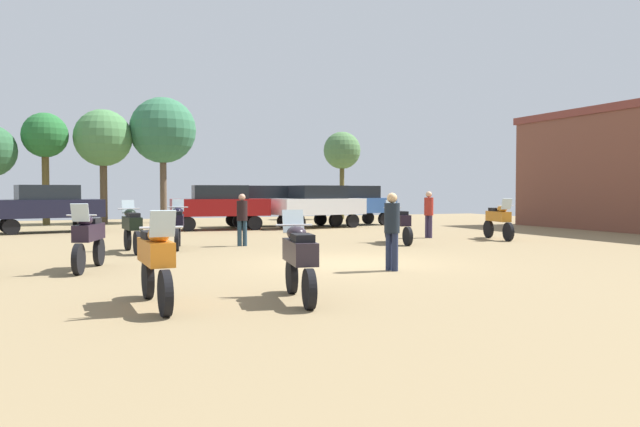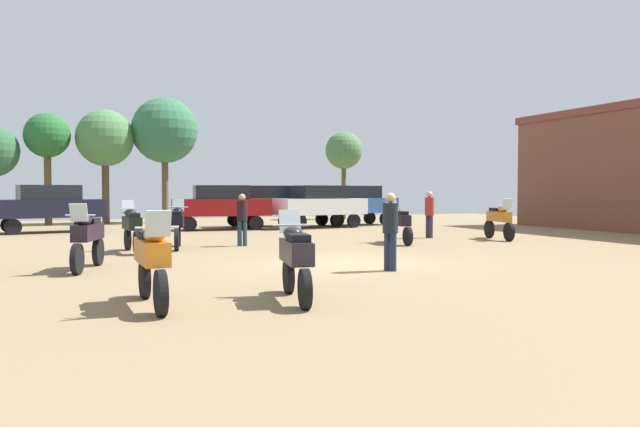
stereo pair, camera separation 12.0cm
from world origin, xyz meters
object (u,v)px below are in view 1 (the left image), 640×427
(car_1, at_px, (265,203))
(motorcycle_1, at_px, (398,222))
(car_2, at_px, (48,205))
(motorcycle_8, at_px, (89,237))
(motorcycle_5, at_px, (299,257))
(motorcycle_10, at_px, (499,219))
(tree_5, at_px, (103,139))
(car_4, at_px, (318,203))
(tree_2, at_px, (163,131))
(car_3, at_px, (352,202))
(person_2, at_px, (429,211))
(car_5, at_px, (220,204))
(motorcycle_7, at_px, (156,259))
(person_3, at_px, (392,225))
(person_1, at_px, (242,216))
(tree_7, at_px, (45,137))
(motorcycle_6, at_px, (178,224))
(tree_1, at_px, (342,151))
(motorcycle_9, at_px, (132,227))

(car_1, bearing_deg, motorcycle_1, -172.39)
(car_2, bearing_deg, motorcycle_8, 174.20)
(motorcycle_5, distance_m, motorcycle_10, 14.11)
(tree_5, bearing_deg, motorcycle_8, -93.49)
(motorcycle_5, height_order, motorcycle_10, motorcycle_10)
(car_4, bearing_deg, tree_2, 30.35)
(motorcycle_10, bearing_deg, car_3, -72.40)
(motorcycle_5, bearing_deg, car_4, 76.50)
(motorcycle_10, xyz_separation_m, person_2, (-1.94, 1.58, 0.28))
(car_4, bearing_deg, car_5, 77.30)
(motorcycle_7, xyz_separation_m, person_3, (5.37, 2.43, 0.27))
(motorcycle_1, relative_size, person_1, 1.32)
(motorcycle_8, bearing_deg, tree_2, -85.69)
(motorcycle_8, xyz_separation_m, person_2, (12.01, 5.25, 0.27))
(motorcycle_8, bearing_deg, car_4, -113.45)
(person_3, distance_m, tree_7, 24.17)
(motorcycle_6, bearing_deg, car_4, 56.52)
(person_3, bearing_deg, motorcycle_8, -137.79)
(car_5, distance_m, person_3, 15.43)
(motorcycle_1, relative_size, tree_1, 0.41)
(motorcycle_9, relative_size, car_2, 0.47)
(motorcycle_7, relative_size, person_2, 1.31)
(motorcycle_9, distance_m, person_1, 3.55)
(person_1, bearing_deg, motorcycle_6, 6.63)
(motorcycle_9, height_order, person_1, person_1)
(car_2, xyz_separation_m, tree_1, (16.46, 6.71, 3.01))
(motorcycle_8, distance_m, tree_7, 20.44)
(car_3, bearing_deg, person_2, 165.95)
(motorcycle_9, bearing_deg, person_3, -56.98)
(motorcycle_8, xyz_separation_m, tree_7, (-1.58, 20.03, 3.75))
(motorcycle_5, relative_size, car_5, 0.47)
(motorcycle_9, bearing_deg, motorcycle_7, -97.75)
(motorcycle_7, height_order, car_4, car_4)
(motorcycle_10, bearing_deg, motorcycle_6, 7.28)
(car_1, height_order, tree_2, tree_2)
(motorcycle_9, height_order, tree_2, tree_2)
(person_3, bearing_deg, motorcycle_1, 124.75)
(motorcycle_10, height_order, car_5, car_5)
(motorcycle_10, height_order, car_2, car_2)
(motorcycle_1, xyz_separation_m, motorcycle_7, (-8.91, -8.54, 0.03))
(motorcycle_7, bearing_deg, tree_1, -121.64)
(car_1, relative_size, tree_1, 0.80)
(motorcycle_10, bearing_deg, car_4, -57.14)
(person_1, xyz_separation_m, tree_2, (-0.37, 15.51, 4.05))
(car_4, height_order, car_5, same)
(car_2, distance_m, tree_2, 9.34)
(car_1, relative_size, person_1, 2.59)
(motorcycle_6, distance_m, motorcycle_9, 1.58)
(car_2, relative_size, car_3, 1.01)
(car_4, height_order, tree_5, tree_5)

